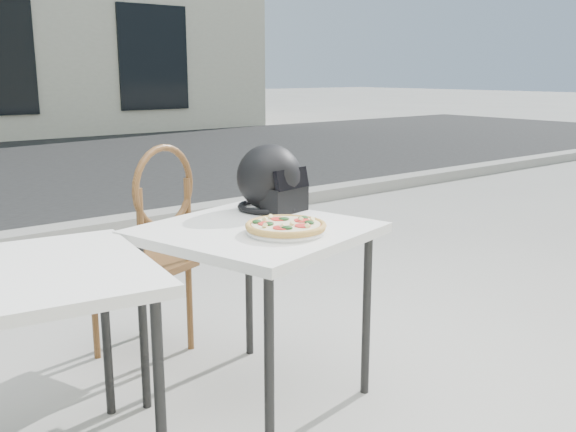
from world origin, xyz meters
TOP-DOWN VIEW (x-y plane):
  - ground at (0.00, 0.00)m, footprint 80.00×80.00m
  - curb at (0.00, 3.00)m, footprint 30.00×0.25m
  - cafe_table_main at (-0.17, 0.01)m, footprint 0.92×0.92m
  - plate at (-0.15, -0.14)m, footprint 0.34×0.34m
  - pizza at (-0.15, -0.14)m, footprint 0.35×0.35m
  - helmet at (0.06, 0.22)m, footprint 0.32×0.33m
  - cafe_chair_main at (-0.31, 0.63)m, footprint 0.49×0.49m
  - cafe_table_side at (-1.03, 0.02)m, footprint 0.86×0.86m

SIDE VIEW (x-z plane):
  - ground at x=0.00m, z-range 0.00..0.00m
  - curb at x=0.00m, z-range 0.00..0.12m
  - cafe_chair_main at x=-0.31m, z-range 0.06..1.05m
  - cafe_table_side at x=-1.03m, z-range 0.29..1.01m
  - cafe_table_main at x=-0.17m, z-range 0.30..1.02m
  - plate at x=-0.15m, z-range 0.72..0.74m
  - pizza at x=-0.15m, z-range 0.73..0.77m
  - helmet at x=0.06m, z-range 0.70..0.99m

